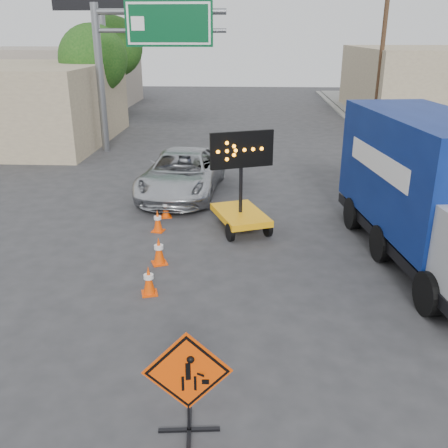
# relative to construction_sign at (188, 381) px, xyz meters

# --- Properties ---
(ground) EXTENTS (100.00, 100.00, 0.00)m
(ground) POSITION_rel_construction_sign_xyz_m (0.10, 0.46, -0.90)
(ground) COLOR #2D2D30
(ground) RESTS_ON ground
(curb_right) EXTENTS (0.40, 60.00, 0.12)m
(curb_right) POSITION_rel_construction_sign_xyz_m (7.30, 15.46, -0.84)
(curb_right) COLOR gray
(curb_right) RESTS_ON ground
(storefront_left_far) EXTENTS (12.00, 10.00, 4.40)m
(storefront_left_far) POSITION_rel_construction_sign_xyz_m (-14.90, 34.46, 1.30)
(storefront_left_far) COLOR gray
(storefront_left_far) RESTS_ON ground
(building_right_far) EXTENTS (10.00, 14.00, 4.60)m
(building_right_far) POSITION_rel_construction_sign_xyz_m (13.10, 30.46, 1.40)
(building_right_far) COLOR tan
(building_right_far) RESTS_ON ground
(highway_gantry) EXTENTS (6.18, 0.38, 6.90)m
(highway_gantry) POSITION_rel_construction_sign_xyz_m (-4.33, 18.41, 4.17)
(highway_gantry) COLOR slate
(highway_gantry) RESTS_ON ground
(billboard) EXTENTS (6.10, 0.54, 9.85)m
(billboard) POSITION_rel_construction_sign_xyz_m (-8.25, 26.33, 6.45)
(billboard) COLOR slate
(billboard) RESTS_ON ground
(utility_pole_far) EXTENTS (1.80, 0.26, 9.00)m
(utility_pole_far) POSITION_rel_construction_sign_xyz_m (8.10, 24.46, 3.78)
(utility_pole_far) COLOR #4E3521
(utility_pole_far) RESTS_ON ground
(tree_left_near) EXTENTS (3.71, 3.71, 6.03)m
(tree_left_near) POSITION_rel_construction_sign_xyz_m (-7.90, 22.46, 3.26)
(tree_left_near) COLOR #4E3521
(tree_left_near) RESTS_ON ground
(tree_left_far) EXTENTS (4.10, 4.10, 6.66)m
(tree_left_far) POSITION_rel_construction_sign_xyz_m (-8.90, 30.46, 3.70)
(tree_left_far) COLOR #4E3521
(tree_left_far) RESTS_ON ground
(construction_sign) EXTENTS (1.28, 0.91, 1.71)m
(construction_sign) POSITION_rel_construction_sign_xyz_m (0.00, 0.00, 0.00)
(construction_sign) COLOR black
(construction_sign) RESTS_ON ground
(arrow_board) EXTENTS (1.92, 2.39, 2.96)m
(arrow_board) POSITION_rel_construction_sign_xyz_m (0.55, 8.14, -0.24)
(arrow_board) COLOR #FFA90E
(arrow_board) RESTS_ON ground
(pickup_truck) EXTENTS (2.92, 5.73, 1.55)m
(pickup_truck) POSITION_rel_construction_sign_xyz_m (-1.63, 11.60, -0.12)
(pickup_truck) COLOR #B9BCC1
(pickup_truck) RESTS_ON ground
(box_truck) EXTENTS (3.26, 7.92, 3.64)m
(box_truck) POSITION_rel_construction_sign_xyz_m (5.31, 6.30, 0.75)
(box_truck) COLOR black
(box_truck) RESTS_ON ground
(cone_a) EXTENTS (0.43, 0.43, 0.68)m
(cone_a) POSITION_rel_construction_sign_xyz_m (-1.39, 4.08, -0.56)
(cone_a) COLOR #F94705
(cone_a) RESTS_ON ground
(cone_b) EXTENTS (0.48, 0.48, 0.72)m
(cone_b) POSITION_rel_construction_sign_xyz_m (-1.45, 5.66, -0.54)
(cone_b) COLOR #F94705
(cone_b) RESTS_ON ground
(cone_c) EXTENTS (0.40, 0.40, 0.66)m
(cone_c) POSITION_rel_construction_sign_xyz_m (-1.88, 7.86, -0.57)
(cone_c) COLOR #F94705
(cone_c) RESTS_ON ground
(cone_d) EXTENTS (0.41, 0.41, 0.66)m
(cone_d) POSITION_rel_construction_sign_xyz_m (-1.84, 9.09, -0.57)
(cone_d) COLOR #F94705
(cone_d) RESTS_ON ground
(cone_e) EXTENTS (0.41, 0.41, 0.67)m
(cone_e) POSITION_rel_construction_sign_xyz_m (-1.71, 10.40, -0.57)
(cone_e) COLOR #F94705
(cone_e) RESTS_ON ground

